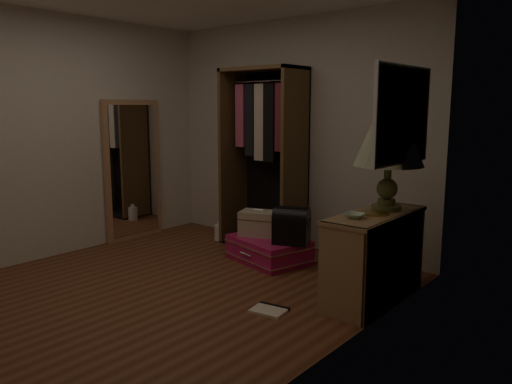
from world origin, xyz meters
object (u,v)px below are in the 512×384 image
console_bookshelf (376,254)px  floor_mirror (133,170)px  black_bag (292,225)px  train_case (259,223)px  pink_suitcase (269,249)px  white_jug (220,232)px  table_lamp (389,147)px  open_wardrobe (267,143)px

console_bookshelf → floor_mirror: floor_mirror is taller
console_bookshelf → black_bag: 1.06m
console_bookshelf → train_case: (-1.50, 0.28, -0.01)m
floor_mirror → pink_suitcase: floor_mirror is taller
pink_suitcase → train_case: size_ratio=2.05×
white_jug → black_bag: bearing=-13.6°
black_bag → table_lamp: bearing=-25.5°
train_case → floor_mirror: bearing=170.1°
console_bookshelf → open_wardrobe: bearing=157.2°
open_wardrobe → floor_mirror: open_wardrobe is taller
floor_mirror → white_jug: size_ratio=7.51×
console_bookshelf → train_case: size_ratio=2.43×
pink_suitcase → table_lamp: size_ratio=1.30×
pink_suitcase → open_wardrobe: bearing=144.2°
console_bookshelf → train_case: console_bookshelf is taller
train_case → black_bag: size_ratio=1.12×
black_bag → white_jug: (-1.31, 0.32, -0.35)m
pink_suitcase → train_case: 0.30m
train_case → pink_suitcase: bearing=-27.8°
floor_mirror → white_jug: floor_mirror is taller
console_bookshelf → open_wardrobe: 2.07m
floor_mirror → pink_suitcase: (1.89, 0.30, -0.72)m
open_wardrobe → black_bag: 1.16m
open_wardrobe → train_case: size_ratio=4.45×
train_case → white_jug: 0.93m
console_bookshelf → table_lamp: size_ratio=1.54×
open_wardrobe → pink_suitcase: (0.41, -0.48, -1.08)m
console_bookshelf → black_bag: size_ratio=2.73×
table_lamp → open_wardrobe: bearing=161.6°
open_wardrobe → train_case: 0.98m
black_bag → white_jug: size_ratio=1.81×
open_wardrobe → white_jug: 1.27m
floor_mirror → console_bookshelf: bearing=0.7°
floor_mirror → white_jug: bearing=33.1°
open_wardrobe → pink_suitcase: bearing=-49.6°
open_wardrobe → floor_mirror: (-1.48, -0.77, -0.36)m
black_bag → table_lamp: size_ratio=0.56×
console_bookshelf → black_bag: bearing=167.4°
floor_mirror → table_lamp: bearing=3.4°
train_case → black_bag: black_bag is taller
pink_suitcase → train_case: bearing=-173.7°
console_bookshelf → table_lamp: 0.90m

